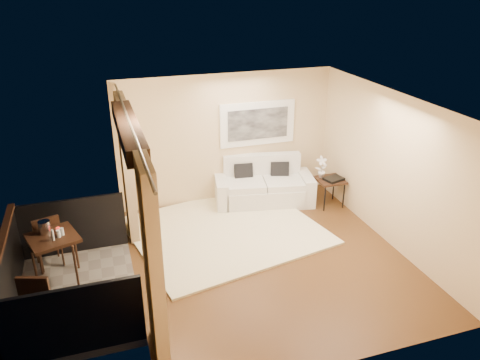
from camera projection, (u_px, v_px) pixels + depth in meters
floor at (269, 258)px, 8.01m from camera, size 5.00×5.00×0.00m
room_shell at (128, 129)px, 6.39m from camera, size 5.00×6.40×5.00m
balcony at (63, 286)px, 7.01m from camera, size 1.81×2.60×1.17m
curtains at (137, 206)px, 6.88m from camera, size 0.16×4.80×2.64m
artwork at (258, 124)px, 9.69m from camera, size 1.62×0.07×0.92m
rug at (226, 231)px, 8.83m from camera, size 3.82×3.49×0.04m
sofa at (263, 186)px, 9.88m from camera, size 2.16×1.24×0.98m
side_table at (330, 182)px, 9.65m from camera, size 0.55×0.55×0.59m
tray at (334, 179)px, 9.57m from camera, size 0.44×0.38×0.05m
orchid at (322, 167)px, 9.61m from camera, size 0.25×0.17×0.47m
bistro_table at (53, 241)px, 7.13m from camera, size 0.87×0.87×0.81m
balcony_chair_far at (48, 238)px, 7.56m from camera, size 0.51×0.52×0.95m
balcony_chair_near at (34, 307)px, 5.98m from camera, size 0.53×0.53×0.96m
ice_bucket at (45, 227)px, 7.16m from camera, size 0.18×0.18×0.20m
candle at (58, 230)px, 7.21m from camera, size 0.06×0.06×0.07m
vase at (53, 235)px, 6.96m from camera, size 0.04×0.04×0.18m
glass_a at (59, 234)px, 7.05m from camera, size 0.06×0.06×0.12m
glass_b at (62, 232)px, 7.11m from camera, size 0.06×0.06×0.12m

